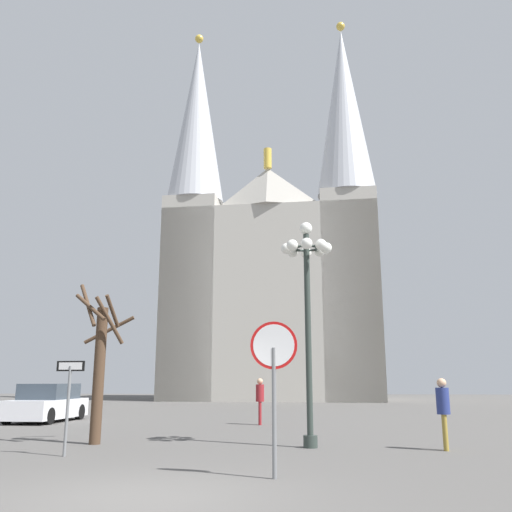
# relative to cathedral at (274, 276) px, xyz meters

# --- Properties ---
(ground_plane) EXTENTS (120.00, 120.00, 0.00)m
(ground_plane) POSITION_rel_cathedral_xyz_m (-0.18, -40.27, -10.89)
(ground_plane) COLOR #514F4C
(cathedral) EXTENTS (19.05, 14.37, 34.29)m
(cathedral) POSITION_rel_cathedral_xyz_m (0.00, 0.00, 0.00)
(cathedral) COLOR #ADA89E
(cathedral) RESTS_ON ground
(stop_sign) EXTENTS (0.86, 0.12, 2.72)m
(stop_sign) POSITION_rel_cathedral_xyz_m (1.71, -38.61, -8.96)
(stop_sign) COLOR slate
(stop_sign) RESTS_ON ground
(one_way_arrow_sign) EXTENTS (0.70, 0.13, 2.11)m
(one_way_arrow_sign) POSITION_rel_cathedral_xyz_m (-3.13, -36.12, -9.53)
(one_way_arrow_sign) COLOR slate
(one_way_arrow_sign) RESTS_ON ground
(street_lamp) EXTENTS (1.39, 1.39, 5.92)m
(street_lamp) POSITION_rel_cathedral_xyz_m (2.41, -34.10, -6.80)
(street_lamp) COLOR #2D3833
(street_lamp) RESTS_ON ground
(bare_tree) EXTENTS (1.45, 1.50, 4.32)m
(bare_tree) POSITION_rel_cathedral_xyz_m (-3.31, -33.79, -8.77)
(bare_tree) COLOR #473323
(bare_tree) RESTS_ON ground
(parked_car_near_white) EXTENTS (2.00, 4.23, 1.52)m
(parked_car_near_white) POSITION_rel_cathedral_xyz_m (-8.29, -26.05, -10.18)
(parked_car_near_white) COLOR silver
(parked_car_near_white) RESTS_ON ground
(pedestrian_walking) EXTENTS (0.32, 0.32, 1.72)m
(pedestrian_walking) POSITION_rel_cathedral_xyz_m (5.69, -34.41, -9.85)
(pedestrian_walking) COLOR olive
(pedestrian_walking) RESTS_ON ground
(pedestrian_standing) EXTENTS (0.32, 0.32, 1.74)m
(pedestrian_standing) POSITION_rel_cathedral_xyz_m (0.63, -27.01, -9.83)
(pedestrian_standing) COLOR maroon
(pedestrian_standing) RESTS_ON ground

